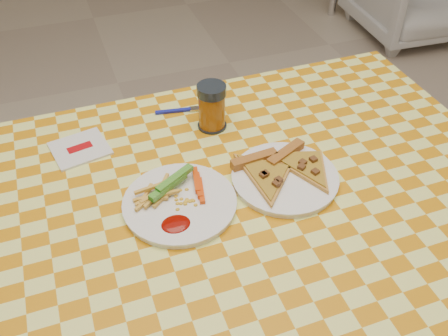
% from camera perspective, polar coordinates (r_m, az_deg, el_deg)
% --- Properties ---
extents(table, '(1.28, 0.88, 0.76)m').
position_cam_1_polar(table, '(1.09, 0.46, -6.29)').
color(table, silver).
rests_on(table, ground).
extents(plate_left, '(0.25, 0.25, 0.01)m').
position_cam_1_polar(plate_left, '(1.02, -5.07, -4.11)').
color(plate_left, white).
rests_on(plate_left, table).
extents(plate_right, '(0.28, 0.28, 0.01)m').
position_cam_1_polar(plate_right, '(1.08, 6.96, -1.21)').
color(plate_right, white).
rests_on(plate_right, table).
extents(fries_veggies, '(0.17, 0.16, 0.04)m').
position_cam_1_polar(fries_veggies, '(1.02, -5.82, -3.00)').
color(fries_veggies, '#F6CA4E').
rests_on(fries_veggies, plate_left).
extents(pizza_slices, '(0.27, 0.24, 0.02)m').
position_cam_1_polar(pizza_slices, '(1.08, 6.75, -0.09)').
color(pizza_slices, gold).
rests_on(pizza_slices, plate_right).
extents(drink_glass, '(0.07, 0.07, 0.11)m').
position_cam_1_polar(drink_glass, '(1.19, -1.41, 6.98)').
color(drink_glass, black).
rests_on(drink_glass, table).
extents(napkin, '(0.14, 0.13, 0.01)m').
position_cam_1_polar(napkin, '(1.20, -16.13, 2.16)').
color(napkin, silver).
rests_on(napkin, table).
extents(fork, '(0.13, 0.04, 0.01)m').
position_cam_1_polar(fork, '(1.28, -4.91, 6.61)').
color(fork, '#161D99').
rests_on(fork, table).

